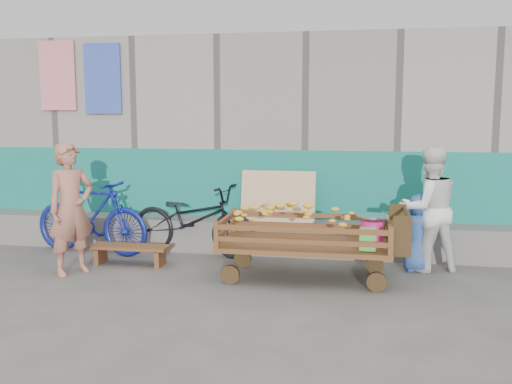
% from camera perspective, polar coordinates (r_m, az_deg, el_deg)
% --- Properties ---
extents(ground, '(80.00, 80.00, 0.00)m').
position_cam_1_polar(ground, '(5.75, -4.02, -11.52)').
color(ground, '#504F49').
rests_on(ground, ground).
extents(building_wall, '(12.00, 3.50, 3.00)m').
position_cam_1_polar(building_wall, '(9.41, 1.94, 5.18)').
color(building_wall, gray).
rests_on(building_wall, ground).
extents(banana_cart, '(2.12, 0.97, 0.91)m').
position_cam_1_polar(banana_cart, '(6.59, 4.63, -3.48)').
color(banana_cart, '#5C2D1B').
rests_on(banana_cart, ground).
extents(bench, '(1.00, 0.30, 0.25)m').
position_cam_1_polar(bench, '(7.44, -12.49, -5.72)').
color(bench, '#5C2D1B').
rests_on(bench, ground).
extents(vendor_man, '(0.64, 0.69, 1.57)m').
position_cam_1_polar(vendor_man, '(7.09, -18.00, -1.61)').
color(vendor_man, '#A86853').
rests_on(vendor_man, ground).
extents(woman, '(0.89, 0.78, 1.53)m').
position_cam_1_polar(woman, '(7.20, 16.91, -1.60)').
color(woman, white).
rests_on(woman, ground).
extents(child, '(0.51, 0.38, 0.95)m').
position_cam_1_polar(child, '(7.18, 15.92, -3.94)').
color(child, '#2E509C').
rests_on(child, ground).
extents(bicycle_dark, '(1.94, 1.01, 0.97)m').
position_cam_1_polar(bicycle_dark, '(7.75, -6.34, -2.75)').
color(bicycle_dark, black).
rests_on(bicycle_dark, ground).
extents(bicycle_blue, '(1.80, 0.77, 1.05)m').
position_cam_1_polar(bicycle_blue, '(8.06, -16.19, -2.32)').
color(bicycle_blue, navy).
rests_on(bicycle_blue, ground).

